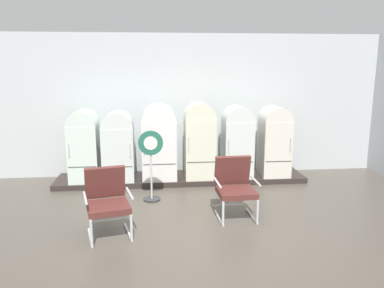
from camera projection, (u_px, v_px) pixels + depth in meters
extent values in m
cube|color=#50483F|center=(197.00, 245.00, 5.55)|extent=(12.00, 10.00, 0.05)
cube|color=silver|center=(179.00, 105.00, 8.78)|extent=(11.76, 0.12, 3.17)
cube|color=#47443F|center=(179.00, 49.00, 8.52)|extent=(11.76, 0.07, 0.06)
cube|color=#322824|center=(181.00, 178.00, 8.48)|extent=(5.35, 0.95, 0.11)
cube|color=silver|center=(84.00, 153.00, 8.04)|extent=(0.59, 0.67, 1.18)
cylinder|color=silver|center=(83.00, 125.00, 7.92)|extent=(0.59, 0.66, 0.59)
cube|color=#383838|center=(82.00, 167.00, 7.76)|extent=(0.55, 0.01, 0.01)
cylinder|color=silver|center=(69.00, 150.00, 7.65)|extent=(0.02, 0.02, 0.28)
cube|color=silver|center=(119.00, 154.00, 8.08)|extent=(0.65, 0.60, 1.12)
cylinder|color=silver|center=(117.00, 127.00, 7.97)|extent=(0.65, 0.59, 0.65)
cube|color=#383838|center=(118.00, 167.00, 7.83)|extent=(0.59, 0.01, 0.01)
cylinder|color=silver|center=(130.00, 150.00, 7.78)|extent=(0.02, 0.02, 0.28)
cube|color=white|center=(159.00, 150.00, 8.18)|extent=(0.72, 0.64, 1.23)
cylinder|color=white|center=(159.00, 122.00, 8.05)|extent=(0.72, 0.63, 0.72)
cube|color=#383838|center=(160.00, 164.00, 7.91)|extent=(0.66, 0.01, 0.01)
cylinder|color=silver|center=(144.00, 147.00, 7.79)|extent=(0.02, 0.02, 0.28)
cube|color=silver|center=(200.00, 148.00, 8.24)|extent=(0.64, 0.62, 1.30)
cylinder|color=silver|center=(200.00, 118.00, 8.11)|extent=(0.64, 0.60, 0.64)
cube|color=#383838|center=(201.00, 162.00, 7.99)|extent=(0.59, 0.01, 0.01)
cylinder|color=silver|center=(189.00, 144.00, 7.87)|extent=(0.02, 0.02, 0.28)
cube|color=silver|center=(237.00, 149.00, 8.34)|extent=(0.62, 0.64, 1.22)
cylinder|color=silver|center=(238.00, 121.00, 8.22)|extent=(0.62, 0.63, 0.62)
cube|color=#383838|center=(240.00, 162.00, 8.07)|extent=(0.57, 0.01, 0.01)
cylinder|color=silver|center=(229.00, 145.00, 7.96)|extent=(0.02, 0.02, 0.28)
cube|color=silver|center=(274.00, 148.00, 8.43)|extent=(0.60, 0.64, 1.21)
cylinder|color=silver|center=(275.00, 120.00, 8.30)|extent=(0.60, 0.63, 0.60)
cube|color=#383838|center=(278.00, 161.00, 8.16)|extent=(0.56, 0.01, 0.01)
cylinder|color=silver|center=(291.00, 144.00, 8.09)|extent=(0.02, 0.02, 0.28)
cylinder|color=silver|center=(90.00, 237.00, 5.69)|extent=(0.18, 0.61, 0.04)
cylinder|color=silver|center=(91.00, 233.00, 5.39)|extent=(0.05, 0.05, 0.39)
cylinder|color=silver|center=(128.00, 232.00, 5.87)|extent=(0.18, 0.61, 0.04)
cylinder|color=silver|center=(131.00, 228.00, 5.57)|extent=(0.05, 0.05, 0.39)
cube|color=#582A25|center=(108.00, 207.00, 5.69)|extent=(0.71, 0.68, 0.09)
cube|color=#582A25|center=(105.00, 182.00, 5.91)|extent=(0.62, 0.31, 0.51)
cylinder|color=silver|center=(85.00, 198.00, 5.55)|extent=(0.15, 0.50, 0.04)
cylinder|color=silver|center=(129.00, 193.00, 5.76)|extent=(0.15, 0.50, 0.04)
cylinder|color=silver|center=(219.00, 218.00, 6.41)|extent=(0.06, 0.62, 0.04)
cylinder|color=silver|center=(223.00, 214.00, 6.09)|extent=(0.04, 0.04, 0.39)
cylinder|color=silver|center=(252.00, 216.00, 6.48)|extent=(0.06, 0.62, 0.04)
cylinder|color=silver|center=(258.00, 212.00, 6.16)|extent=(0.04, 0.04, 0.39)
cube|color=#582A25|center=(236.00, 192.00, 6.35)|extent=(0.62, 0.58, 0.09)
cube|color=#582A25|center=(232.00, 170.00, 6.58)|extent=(0.61, 0.20, 0.51)
cylinder|color=silver|center=(217.00, 182.00, 6.27)|extent=(0.05, 0.50, 0.04)
cylinder|color=silver|center=(255.00, 181.00, 6.36)|extent=(0.05, 0.50, 0.04)
cylinder|color=#2D2D30|center=(152.00, 199.00, 7.30)|extent=(0.32, 0.32, 0.03)
cylinder|color=silver|center=(151.00, 171.00, 7.18)|extent=(0.04, 0.04, 1.07)
cylinder|color=#22634D|center=(151.00, 143.00, 7.04)|extent=(0.45, 0.02, 0.45)
cylinder|color=white|center=(151.00, 143.00, 7.03)|extent=(0.25, 0.00, 0.25)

